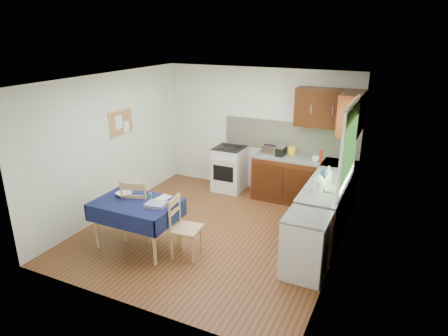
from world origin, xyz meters
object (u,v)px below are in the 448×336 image
at_px(dining_table, 136,208).
at_px(chair_far, 138,207).
at_px(toaster, 270,150).
at_px(kettle, 319,185).
at_px(sandwich_press, 276,150).
at_px(dish_rack, 327,187).
at_px(chair_near, 183,225).

height_order(dining_table, chair_far, chair_far).
distance_m(toaster, kettle, 1.89).
distance_m(chair_far, sandwich_press, 2.90).
bearing_deg(sandwich_press, chair_far, -104.45).
relative_size(chair_far, dish_rack, 2.57).
distance_m(toaster, dish_rack, 1.83).
distance_m(chair_near, sandwich_press, 2.71).
relative_size(sandwich_press, kettle, 1.22).
distance_m(toaster, sandwich_press, 0.13).
relative_size(toaster, dish_rack, 0.70).
xyz_separation_m(dining_table, chair_far, (-0.15, 0.22, -0.11)).
bearing_deg(kettle, chair_far, -159.52).
distance_m(dining_table, chair_near, 0.78).
bearing_deg(dining_table, kettle, 17.11).
bearing_deg(sandwich_press, dish_rack, -30.94).
xyz_separation_m(chair_far, sandwich_press, (1.44, 2.48, 0.45)).
height_order(toaster, dish_rack, toaster).
bearing_deg(kettle, sandwich_press, 127.53).
bearing_deg(dining_table, chair_far, 115.26).
relative_size(dining_table, toaster, 4.47).
height_order(chair_far, toaster, toaster).
xyz_separation_m(chair_near, dish_rack, (1.78, 1.29, 0.43)).
height_order(sandwich_press, kettle, kettle).
distance_m(chair_far, kettle, 2.82).
bearing_deg(sandwich_press, kettle, -36.67).
height_order(dish_rack, kettle, kettle).
bearing_deg(chair_far, chair_near, 154.30).
bearing_deg(chair_near, dining_table, 88.99).
xyz_separation_m(chair_far, kettle, (2.60, 0.97, 0.48)).
bearing_deg(chair_near, sandwich_press, -18.70).
bearing_deg(toaster, dining_table, -112.46).
relative_size(dining_table, chair_far, 1.22).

